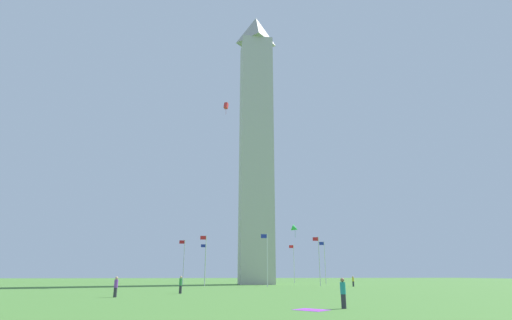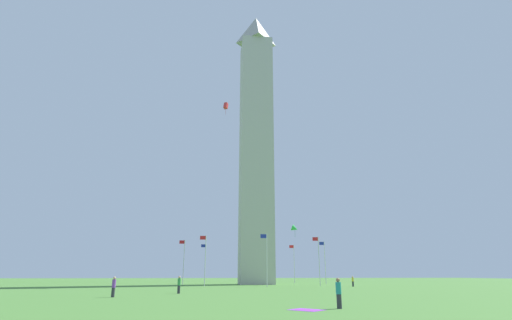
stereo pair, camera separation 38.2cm
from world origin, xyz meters
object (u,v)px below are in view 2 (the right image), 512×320
obelisk_monument (256,137)px  picnic_blanket_near_first_person (307,310)px  flagpole_s (325,260)px  person_green_shirt (179,285)px  flagpole_w (248,262)px  person_yellow_shirt (353,281)px  flagpole_ne (205,258)px  flagpole_n (184,260)px  person_purple_shirt (114,287)px  flagpole_nw (205,261)px  person_teal_shirt (339,293)px  flagpole_sw (294,262)px  kite_red_box (226,106)px  kite_green_delta (295,229)px  flagpole_se (319,258)px  flagpole_e (266,257)px

obelisk_monument → picnic_blanket_near_first_person: 64.30m
flagpole_s → person_green_shirt: size_ratio=4.84×
flagpole_w → person_yellow_shirt: (-13.90, 30.19, -3.81)m
flagpole_ne → person_yellow_shirt: (-23.97, 5.86, -3.81)m
obelisk_monument → flagpole_n: (14.30, 0.00, -26.13)m
person_green_shirt → person_purple_shirt: bearing=131.5°
flagpole_nw → person_green_shirt: bearing=86.9°
flagpole_ne → person_teal_shirt: bearing=99.9°
flagpole_sw → picnic_blanket_near_first_person: bearing=77.9°
person_green_shirt → person_purple_shirt: person_green_shirt is taller
flagpole_s → flagpole_sw: 10.90m
flagpole_n → kite_red_box: (-7.13, 9.67, 28.87)m
obelisk_monument → flagpole_s: size_ratio=7.25×
flagpole_n → kite_green_delta: (-20.83, 7.02, 5.58)m
flagpole_se → flagpole_s: bearing=-112.5°
flagpole_se → flagpole_s: same height
flagpole_s → flagpole_sw: same height
kite_red_box → flagpole_e: bearing=147.2°
kite_green_delta → picnic_blanket_near_first_person: size_ratio=1.35×
flagpole_w → person_yellow_shirt: flagpole_w is taller
obelisk_monument → person_purple_shirt: obelisk_monument is taller
flagpole_nw → person_green_shirt: flagpole_nw is taller
flagpole_nw → flagpole_w: bearing=-157.5°
person_teal_shirt → flagpole_nw: bearing=32.8°
person_teal_shirt → kite_red_box: kite_red_box is taller
person_yellow_shirt → person_teal_shirt: bearing=132.5°
obelisk_monument → flagpole_se: bearing=134.8°
picnic_blanket_near_first_person → flagpole_n: bearing=-79.9°
obelisk_monument → flagpole_nw: obelisk_monument is taller
flagpole_nw → person_yellow_shirt: flagpole_nw is taller
obelisk_monument → flagpole_w: 29.76m
person_green_shirt → flagpole_ne: bearing=-12.9°
flagpole_e → flagpole_w: (-0.00, -28.50, 0.00)m
kite_green_delta → picnic_blanket_near_first_person: 51.47m
flagpole_ne → flagpole_w: 26.33m
flagpole_e → person_teal_shirt: (2.09, 41.49, -3.78)m
person_purple_shirt → picnic_blanket_near_first_person: bearing=-81.5°
flagpole_s → flagpole_w: same height
kite_red_box → flagpole_w: bearing=-106.6°
flagpole_s → flagpole_nw: (24.32, -10.07, 0.00)m
flagpole_e → person_teal_shirt: size_ratio=4.93×
person_purple_shirt → flagpole_n: bearing=49.7°
flagpole_se → flagpole_sw: bearing=-90.0°
flagpole_ne → person_purple_shirt: flagpole_ne is taller
flagpole_n → kite_red_box: size_ratio=3.37×
person_yellow_shirt → person_purple_shirt: bearing=103.9°
flagpole_n → person_purple_shirt: size_ratio=4.89×
flagpole_sw → flagpole_nw: size_ratio=1.00×
flagpole_e → flagpole_n: bearing=-45.0°
person_purple_shirt → person_green_shirt: bearing=13.4°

